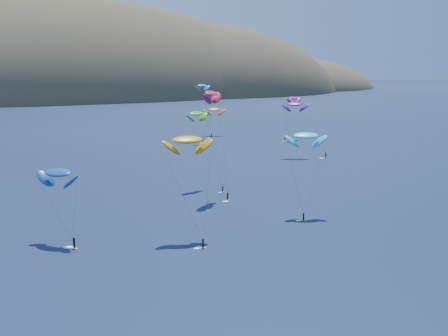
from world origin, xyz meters
TOP-DOWN VIEW (x-y plane):
  - island at (39.40, 562.36)m, footprint 730.00×300.00m
  - kitesurfer_2 at (-8.85, 62.27)m, footprint 9.61×12.77m
  - kitesurfer_3 at (10.10, 104.41)m, footprint 7.75×13.24m
  - kitesurfer_4 at (45.91, 186.96)m, footprint 7.54×6.99m
  - kitesurfer_5 at (20.79, 67.83)m, footprint 9.55×10.26m
  - kitesurfer_6 at (60.78, 139.08)m, footprint 12.55×13.78m
  - kitesurfer_8 at (84.16, 179.38)m, footprint 12.00×8.73m
  - kitesurfer_9 at (8.65, 91.23)m, footprint 8.78×10.96m
  - kitesurfer_10 at (-32.05, 68.74)m, footprint 8.80×12.70m
  - kitesurfer_11 at (59.38, 205.47)m, footprint 11.14×12.71m

SIDE VIEW (x-z plane):
  - island at x=39.40m, z-range -115.74..94.26m
  - kitesurfer_11 at x=59.38m, z-range 4.45..18.49m
  - kitesurfer_10 at x=-32.05m, z-range 5.08..20.38m
  - kitesurfer_5 at x=20.79m, z-range 7.32..26.80m
  - kitesurfer_8 at x=84.16m, z-range 7.36..27.02m
  - kitesurfer_6 at x=60.78m, z-range 7.78..28.32m
  - kitesurfer_2 at x=-8.85m, z-range 7.90..28.85m
  - kitesurfer_3 at x=10.10m, z-range 8.67..30.02m
  - kitesurfer_4 at x=45.91m, z-range 10.43..35.27m
  - kitesurfer_9 at x=8.65m, z-range 11.40..39.09m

